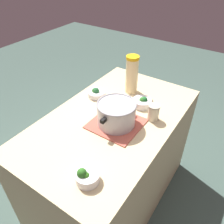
{
  "coord_description": "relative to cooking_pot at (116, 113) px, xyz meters",
  "views": [
    {
      "loc": [
        1.0,
        0.68,
        1.86
      ],
      "look_at": [
        0.0,
        0.0,
        0.94
      ],
      "focal_mm": 36.32,
      "sensor_mm": 36.0,
      "label": 1
    }
  ],
  "objects": [
    {
      "name": "mason_jar",
      "position": [
        -0.18,
        0.18,
        -0.03
      ],
      "size": [
        0.08,
        0.08,
        0.12
      ],
      "color": "beige",
      "rests_on": "counter_slab"
    },
    {
      "name": "cooking_pot",
      "position": [
        0.0,
        0.0,
        0.0
      ],
      "size": [
        0.32,
        0.25,
        0.16
      ],
      "color": "#B7B7BC",
      "rests_on": "dish_cloth"
    },
    {
      "name": "ground_plane",
      "position": [
        -0.04,
        -0.06,
        -0.98
      ],
      "size": [
        8.0,
        8.0,
        0.0
      ],
      "primitive_type": "plane",
      "color": "#40574E"
    },
    {
      "name": "broccoli_bowl_back",
      "position": [
        -0.28,
        0.04,
        -0.06
      ],
      "size": [
        0.14,
        0.14,
        0.08
      ],
      "color": "silver",
      "rests_on": "counter_slab"
    },
    {
      "name": "counter_slab",
      "position": [
        -0.04,
        -0.06,
        -0.54
      ],
      "size": [
        1.35,
        0.79,
        0.89
      ],
      "primitive_type": "cube",
      "color": "#CEBB8B",
      "rests_on": "ground_plane"
    },
    {
      "name": "broccoli_bowl_front",
      "position": [
        0.45,
        0.12,
        -0.06
      ],
      "size": [
        0.12,
        0.12,
        0.09
      ],
      "color": "silver",
      "rests_on": "counter_slab"
    },
    {
      "name": "broccoli_bowl_center",
      "position": [
        -0.2,
        -0.31,
        -0.06
      ],
      "size": [
        0.14,
        0.14,
        0.08
      ],
      "color": "silver",
      "rests_on": "counter_slab"
    },
    {
      "name": "lemonade_pitcher",
      "position": [
        -0.41,
        -0.13,
        0.06
      ],
      "size": [
        0.1,
        0.1,
        0.3
      ],
      "color": "#F6DC9B",
      "rests_on": "counter_slab"
    },
    {
      "name": "dish_cloth",
      "position": [
        -0.0,
        0.0,
        -0.09
      ],
      "size": [
        0.31,
        0.32,
        0.01
      ],
      "primitive_type": "cube",
      "color": "#B85747",
      "rests_on": "counter_slab"
    }
  ]
}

